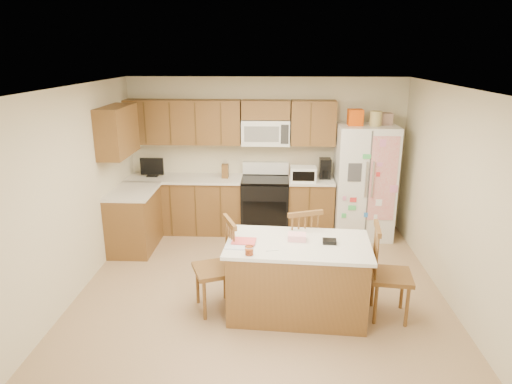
{
  "coord_description": "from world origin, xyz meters",
  "views": [
    {
      "loc": [
        0.18,
        -5.16,
        2.88
      ],
      "look_at": [
        -0.08,
        0.35,
        1.17
      ],
      "focal_mm": 32.0,
      "sensor_mm": 36.0,
      "label": 1
    }
  ],
  "objects_px": {
    "island": "(297,277)",
    "stove": "(265,204)",
    "windsor_chair_left": "(217,268)",
    "windsor_chair_back": "(299,250)",
    "windsor_chair_right": "(389,275)",
    "refrigerator": "(364,180)"
  },
  "relations": [
    {
      "from": "island",
      "to": "stove",
      "type": "bearing_deg",
      "value": 99.93
    },
    {
      "from": "windsor_chair_left",
      "to": "windsor_chair_back",
      "type": "xyz_separation_m",
      "value": [
        0.96,
        0.54,
        -0.0
      ]
    },
    {
      "from": "windsor_chair_back",
      "to": "windsor_chair_right",
      "type": "xyz_separation_m",
      "value": [
        0.96,
        -0.61,
        0.0
      ]
    },
    {
      "from": "island",
      "to": "windsor_chair_right",
      "type": "height_order",
      "value": "windsor_chair_right"
    },
    {
      "from": "refrigerator",
      "to": "windsor_chair_right",
      "type": "bearing_deg",
      "value": -93.13
    },
    {
      "from": "windsor_chair_back",
      "to": "island",
      "type": "bearing_deg",
      "value": -94.44
    },
    {
      "from": "windsor_chair_left",
      "to": "windsor_chair_back",
      "type": "bearing_deg",
      "value": 29.39
    },
    {
      "from": "windsor_chair_left",
      "to": "windsor_chair_right",
      "type": "distance_m",
      "value": 1.92
    },
    {
      "from": "refrigerator",
      "to": "windsor_chair_right",
      "type": "relative_size",
      "value": 1.89
    },
    {
      "from": "windsor_chair_left",
      "to": "windsor_chair_back",
      "type": "distance_m",
      "value": 1.1
    },
    {
      "from": "refrigerator",
      "to": "windsor_chair_back",
      "type": "xyz_separation_m",
      "value": [
        -1.1,
        -1.81,
        -0.41
      ]
    },
    {
      "from": "windsor_chair_left",
      "to": "windsor_chair_back",
      "type": "relative_size",
      "value": 1.01
    },
    {
      "from": "stove",
      "to": "refrigerator",
      "type": "distance_m",
      "value": 1.63
    },
    {
      "from": "stove",
      "to": "windsor_chair_back",
      "type": "xyz_separation_m",
      "value": [
        0.47,
        -1.87,
        0.04
      ]
    },
    {
      "from": "windsor_chair_left",
      "to": "windsor_chair_right",
      "type": "height_order",
      "value": "windsor_chair_left"
    },
    {
      "from": "windsor_chair_back",
      "to": "windsor_chair_right",
      "type": "bearing_deg",
      "value": -32.23
    },
    {
      "from": "island",
      "to": "windsor_chair_back",
      "type": "distance_m",
      "value": 0.58
    },
    {
      "from": "stove",
      "to": "windsor_chair_back",
      "type": "relative_size",
      "value": 1.05
    },
    {
      "from": "refrigerator",
      "to": "windsor_chair_left",
      "type": "xyz_separation_m",
      "value": [
        -2.06,
        -2.35,
        -0.41
      ]
    },
    {
      "from": "island",
      "to": "windsor_chair_back",
      "type": "xyz_separation_m",
      "value": [
        0.04,
        0.58,
        0.07
      ]
    },
    {
      "from": "windsor_chair_left",
      "to": "windsor_chair_right",
      "type": "relative_size",
      "value": 1.01
    },
    {
      "from": "stove",
      "to": "refrigerator",
      "type": "bearing_deg",
      "value": -2.3
    }
  ]
}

